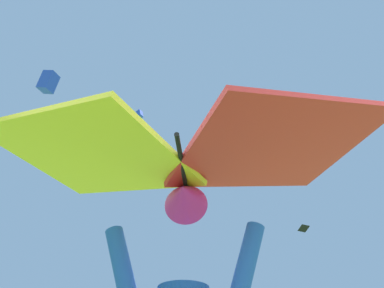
# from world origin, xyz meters

# --- Properties ---
(held_stunt_kite) EXTENTS (2.24, 1.22, 0.44)m
(held_stunt_kite) POSITION_xyz_m (-0.22, -0.08, 2.26)
(held_stunt_kite) COLOR black
(distant_kite_blue_mid_right) EXTENTS (0.69, 0.66, 0.76)m
(distant_kite_blue_mid_right) POSITION_xyz_m (-5.01, 22.25, 21.34)
(distant_kite_blue_mid_right) COLOR blue
(distant_kite_black_low_left) EXTENTS (1.14, 1.07, 0.53)m
(distant_kite_black_low_left) POSITION_xyz_m (9.07, 32.03, 15.71)
(distant_kite_black_low_left) COLOR black
(distant_kite_teal_overhead_distant) EXTENTS (0.87, 0.91, 0.38)m
(distant_kite_teal_overhead_distant) POSITION_xyz_m (-5.62, 27.67, 20.73)
(distant_kite_teal_overhead_distant) COLOR #19B2AD
(distant_kite_blue_high_right) EXTENTS (0.85, 0.81, 1.04)m
(distant_kite_blue_high_right) POSITION_xyz_m (-6.54, 9.98, 12.90)
(distant_kite_blue_high_right) COLOR blue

